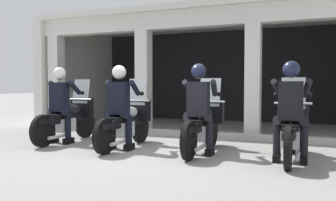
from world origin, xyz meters
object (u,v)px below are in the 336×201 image
(motorcycle_center_left, at_px, (127,122))
(motorcycle_center_right, at_px, (203,124))
(motorcycle_far_left, at_px, (69,118))
(police_officer_center_right, at_px, (199,101))
(police_officer_center_left, at_px, (120,100))
(motorcycle_far_right, at_px, (292,129))
(police_officer_far_left, at_px, (60,98))
(police_officer_far_right, at_px, (291,103))

(motorcycle_center_left, distance_m, motorcycle_center_right, 1.52)
(motorcycle_far_left, xyz_separation_m, police_officer_center_right, (3.04, -0.38, 0.44))
(motorcycle_center_left, xyz_separation_m, police_officer_center_left, (-0.00, -0.28, 0.44))
(motorcycle_center_left, distance_m, police_officer_center_left, 0.52)
(motorcycle_far_left, xyz_separation_m, police_officer_center_left, (1.52, -0.47, 0.44))
(police_officer_center_left, bearing_deg, motorcycle_center_right, 12.78)
(police_officer_center_right, distance_m, motorcycle_far_right, 1.59)
(police_officer_far_left, distance_m, police_officer_center_right, 3.04)
(motorcycle_far_left, xyz_separation_m, motorcycle_center_right, (3.04, -0.09, 0.00))
(motorcycle_center_right, bearing_deg, motorcycle_far_left, -176.24)
(motorcycle_center_right, bearing_deg, police_officer_center_left, -160.62)
(motorcycle_center_right, xyz_separation_m, motorcycle_far_right, (1.52, -0.11, 0.00))
(motorcycle_far_left, relative_size, police_officer_center_left, 1.29)
(motorcycle_center_left, bearing_deg, motorcycle_far_left, 171.98)
(motorcycle_center_right, bearing_deg, motorcycle_center_left, -171.03)
(police_officer_center_left, bearing_deg, motorcycle_far_right, 3.97)
(motorcycle_center_left, relative_size, motorcycle_center_right, 1.00)
(motorcycle_center_right, bearing_deg, motorcycle_far_right, 1.50)
(motorcycle_center_right, height_order, police_officer_center_right, police_officer_center_right)
(police_officer_far_left, height_order, police_officer_center_right, same)
(police_officer_center_left, xyz_separation_m, police_officer_center_right, (1.52, 0.09, 0.00))
(police_officer_center_right, bearing_deg, motorcycle_center_left, 178.32)
(motorcycle_center_right, height_order, police_officer_far_right, police_officer_far_right)
(motorcycle_far_left, relative_size, police_officer_center_right, 1.29)
(motorcycle_far_left, distance_m, police_officer_center_left, 1.65)
(motorcycle_center_left, relative_size, police_officer_center_left, 1.29)
(motorcycle_far_left, xyz_separation_m, police_officer_far_left, (-0.00, -0.28, 0.44))
(police_officer_far_left, bearing_deg, motorcycle_far_left, 91.81)
(police_officer_far_left, height_order, motorcycle_far_right, police_officer_far_left)
(motorcycle_center_left, height_order, police_officer_far_right, police_officer_far_right)
(police_officer_center_right, xyz_separation_m, motorcycle_far_right, (1.52, 0.18, -0.44))
(motorcycle_center_left, height_order, motorcycle_center_right, same)
(motorcycle_far_left, height_order, police_officer_center_right, police_officer_center_right)
(police_officer_far_left, relative_size, police_officer_center_left, 1.00)
(police_officer_center_left, xyz_separation_m, police_officer_far_right, (3.04, -0.01, 0.00))
(motorcycle_center_left, relative_size, police_officer_far_right, 1.29)
(motorcycle_center_right, distance_m, police_officer_center_right, 0.52)
(motorcycle_far_left, bearing_deg, police_officer_center_right, -4.98)
(motorcycle_center_right, bearing_deg, police_officer_center_right, -84.77)
(police_officer_far_right, bearing_deg, motorcycle_far_left, 179.91)
(police_officer_far_right, bearing_deg, motorcycle_far_right, 95.68)
(motorcycle_far_right, distance_m, police_officer_far_right, 0.52)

